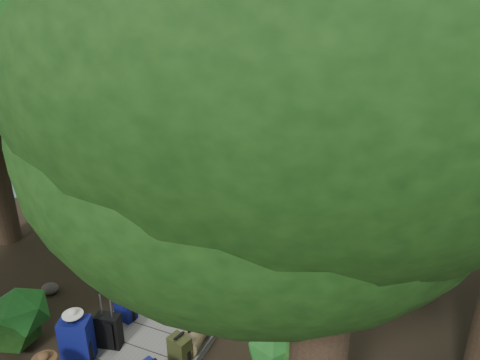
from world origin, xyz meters
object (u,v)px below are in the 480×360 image
at_px(backpack_left_d, 125,306).
at_px(kayak, 229,131).
at_px(backpack_right_d, 180,348).
at_px(duffel_right_khaki, 193,337).
at_px(backpack_left_c, 77,338).
at_px(duffel_right_black, 209,305).
at_px(sun_lounger, 392,152).
at_px(lone_suitcase_on_sand, 323,150).
at_px(suitcase_on_boardwalk, 109,331).

distance_m(backpack_left_d, kayak, 11.83).
xyz_separation_m(backpack_right_d, duffel_right_khaki, (0.03, 0.38, -0.06)).
distance_m(backpack_left_c, backpack_left_d, 1.17).
relative_size(backpack_left_c, kayak, 0.26).
bearing_deg(backpack_left_c, backpack_right_d, 1.32).
bearing_deg(duffel_right_khaki, backpack_right_d, -100.33).
relative_size(duffel_right_khaki, duffel_right_black, 0.89).
xyz_separation_m(backpack_left_c, sun_lounger, (3.42, 12.09, -0.23)).
height_order(kayak, sun_lounger, sun_lounger).
distance_m(duffel_right_khaki, lone_suitcase_on_sand, 10.28).
bearing_deg(backpack_right_d, duffel_right_khaki, 98.12).
relative_size(backpack_left_d, lone_suitcase_on_sand, 0.85).
distance_m(backpack_left_c, suitcase_on_boardwalk, 0.55).
bearing_deg(kayak, backpack_left_d, -67.68).
relative_size(backpack_left_c, duffel_right_black, 1.33).
bearing_deg(suitcase_on_boardwalk, backpack_left_c, -132.29).
bearing_deg(backpack_left_d, backpack_right_d, -9.31).
bearing_deg(backpack_left_d, duffel_right_black, 37.64).
xyz_separation_m(duffel_right_khaki, suitcase_on_boardwalk, (-1.29, -0.55, 0.11)).
distance_m(duffel_right_khaki, kayak, 12.44).
relative_size(suitcase_on_boardwalk, kayak, 0.19).
xyz_separation_m(backpack_left_d, kayak, (-3.19, 11.39, -0.20)).
relative_size(lone_suitcase_on_sand, kayak, 0.19).
distance_m(duffel_right_khaki, sun_lounger, 11.23).
bearing_deg(suitcase_on_boardwalk, duffel_right_black, 36.62).
distance_m(backpack_left_d, duffel_right_khaki, 1.49).
relative_size(duffel_right_khaki, lone_suitcase_on_sand, 0.93).
bearing_deg(sun_lounger, backpack_right_d, -117.40).
xyz_separation_m(duffel_right_black, kayak, (-4.55, 10.69, -0.14)).
relative_size(backpack_right_d, duffel_right_black, 0.78).
distance_m(duffel_right_khaki, suitcase_on_boardwalk, 1.41).
bearing_deg(backpack_right_d, backpack_left_d, 173.39).
relative_size(duffel_right_khaki, suitcase_on_boardwalk, 0.95).
distance_m(backpack_left_d, duffel_right_black, 1.52).
xyz_separation_m(suitcase_on_boardwalk, kayak, (-3.38, 12.08, -0.24)).
xyz_separation_m(duffel_right_khaki, lone_suitcase_on_sand, (-0.41, 10.27, 0.02)).
bearing_deg(sun_lounger, duffel_right_black, -118.99).
xyz_separation_m(backpack_left_c, duffel_right_khaki, (1.55, 1.01, -0.24)).
xyz_separation_m(backpack_left_c, backpack_left_d, (0.07, 1.16, -0.17)).
distance_m(backpack_left_d, lone_suitcase_on_sand, 10.19).
relative_size(backpack_left_c, backpack_right_d, 1.71).
height_order(duffel_right_black, lone_suitcase_on_sand, lone_suitcase_on_sand).
distance_m(backpack_left_c, lone_suitcase_on_sand, 11.35).
height_order(suitcase_on_boardwalk, lone_suitcase_on_sand, suitcase_on_boardwalk).
bearing_deg(duffel_right_black, backpack_left_c, -133.15).
distance_m(duffel_right_khaki, duffel_right_black, 0.84).
bearing_deg(sun_lounger, kayak, 158.11).
xyz_separation_m(backpack_left_d, sun_lounger, (3.35, 10.93, -0.06)).
bearing_deg(duffel_right_khaki, suitcase_on_boardwalk, -162.21).
bearing_deg(sun_lounger, backpack_left_d, -124.99).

